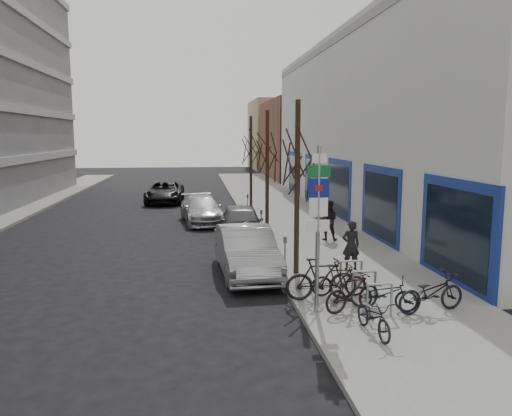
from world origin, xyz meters
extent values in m
plane|color=black|center=(0.00, 0.00, 0.00)|extent=(120.00, 120.00, 0.00)
cube|color=slate|center=(4.50, 10.00, 0.07)|extent=(5.00, 70.00, 0.15)
cube|color=#B7B7B2|center=(17.00, 16.00, 5.00)|extent=(20.00, 32.00, 10.00)
cube|color=brown|center=(13.00, 40.00, 4.00)|extent=(12.00, 14.00, 8.00)
cube|color=#937A5B|center=(13.50, 55.00, 4.50)|extent=(13.00, 12.00, 9.00)
cylinder|color=gray|center=(2.40, 0.00, 2.10)|extent=(0.10, 0.10, 4.20)
cube|color=white|center=(2.40, -0.03, 3.90)|extent=(0.35, 0.03, 0.22)
cube|color=#0C5926|center=(2.40, -0.03, 3.60)|extent=(0.55, 0.03, 0.28)
cube|color=navy|center=(2.40, -0.03, 3.20)|extent=(0.50, 0.03, 0.45)
cube|color=maroon|center=(2.40, -0.04, 3.20)|extent=(0.18, 0.02, 0.14)
cube|color=white|center=(2.40, -0.03, 2.75)|extent=(0.45, 0.03, 0.45)
cube|color=white|center=(2.40, -0.03, 2.30)|extent=(0.55, 0.03, 0.28)
cylinder|color=gray|center=(3.50, -0.50, 0.55)|extent=(0.06, 0.06, 0.80)
cylinder|color=gray|center=(4.10, -0.50, 0.55)|extent=(0.06, 0.06, 0.80)
cylinder|color=gray|center=(3.80, -0.50, 0.95)|extent=(0.60, 0.06, 0.06)
cylinder|color=gray|center=(3.50, 0.60, 0.55)|extent=(0.06, 0.06, 0.80)
cylinder|color=gray|center=(4.10, 0.60, 0.55)|extent=(0.06, 0.06, 0.80)
cylinder|color=gray|center=(3.80, 0.60, 0.95)|extent=(0.60, 0.06, 0.06)
cylinder|color=gray|center=(3.50, 1.70, 0.55)|extent=(0.06, 0.06, 0.80)
cylinder|color=gray|center=(4.10, 1.70, 0.55)|extent=(0.06, 0.06, 0.80)
cylinder|color=gray|center=(3.80, 1.70, 0.95)|extent=(0.60, 0.06, 0.06)
cylinder|color=black|center=(2.60, 3.50, 2.75)|extent=(0.16, 0.16, 5.50)
cylinder|color=black|center=(2.60, 10.00, 2.75)|extent=(0.16, 0.16, 5.50)
cylinder|color=black|center=(2.60, 16.50, 2.75)|extent=(0.16, 0.16, 5.50)
cylinder|color=gray|center=(2.15, 3.00, 0.70)|extent=(0.05, 0.05, 1.10)
cube|color=#3F3F44|center=(2.15, 3.00, 1.33)|extent=(0.10, 0.08, 0.18)
cylinder|color=gray|center=(2.15, 8.50, 0.70)|extent=(0.05, 0.05, 1.10)
cube|color=#3F3F44|center=(2.15, 8.50, 1.33)|extent=(0.10, 0.08, 0.18)
cylinder|color=gray|center=(2.15, 14.00, 0.70)|extent=(0.05, 0.05, 1.10)
cube|color=#3F3F44|center=(2.15, 14.00, 1.33)|extent=(0.10, 0.08, 0.18)
imported|color=black|center=(3.30, -1.51, 0.62)|extent=(0.63, 1.59, 0.94)
imported|color=black|center=(3.29, -0.07, 0.64)|extent=(1.68, 1.00, 0.98)
imported|color=black|center=(4.08, -0.05, 0.65)|extent=(1.70, 1.13, 1.00)
imported|color=black|center=(2.73, 0.86, 0.73)|extent=(1.91, 0.61, 1.15)
imported|color=black|center=(5.17, -0.33, 0.72)|extent=(1.94, 0.95, 1.13)
imported|color=black|center=(3.27, 1.09, 0.60)|extent=(1.52, 0.56, 0.91)
imported|color=#9F9FA4|center=(1.08, 3.98, 0.77)|extent=(1.90, 4.76, 1.54)
imported|color=#4A494E|center=(1.40, 9.36, 0.75)|extent=(1.91, 4.47, 1.51)
imported|color=#A6A6AB|center=(-0.20, 13.88, 0.68)|extent=(2.50, 4.87, 1.35)
imported|color=black|center=(-2.57, 22.00, 0.71)|extent=(2.50, 5.16, 1.42)
imported|color=black|center=(4.42, 3.70, 0.95)|extent=(0.58, 0.39, 1.59)
imported|color=black|center=(4.90, 8.27, 0.99)|extent=(0.73, 0.61, 1.69)
camera|label=1|loc=(-0.46, -11.46, 4.43)|focal=35.00mm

